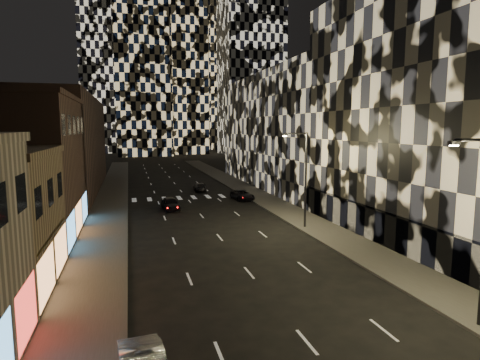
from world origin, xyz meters
TOP-DOWN VIEW (x-y plane):
  - sidewalk_left at (-10.00, 50.00)m, footprint 4.00×120.00m
  - sidewalk_right at (10.00, 50.00)m, footprint 4.00×120.00m
  - curb_left at (-7.90, 50.00)m, footprint 0.20×120.00m
  - curb_right at (7.90, 50.00)m, footprint 0.20×120.00m
  - retail_brown at (-17.00, 33.50)m, footprint 10.00×15.00m
  - retail_filler_left at (-17.00, 60.00)m, footprint 10.00×40.00m
  - midrise_right at (20.00, 24.50)m, footprint 16.00×25.00m
  - midrise_base at (12.30, 24.50)m, footprint 0.60×25.00m
  - midrise_filler_right at (20.00, 57.00)m, footprint 16.00×40.00m
  - tower_right_mid at (35.00, 135.00)m, footprint 20.00×20.00m
  - tower_center_low at (-2.00, 140.00)m, footprint 18.00×18.00m
  - streetlight_far at (8.35, 30.00)m, footprint 2.55×0.25m
  - car_dark_midlane at (-2.95, 42.23)m, footprint 2.25×4.53m
  - car_dark_oncoming at (2.84, 55.36)m, footprint 2.09×4.38m
  - car_dark_rightlane at (7.00, 46.38)m, footprint 2.57×4.84m

SIDE VIEW (x-z plane):
  - sidewalk_left at x=-10.00m, z-range 0.00..0.15m
  - sidewalk_right at x=10.00m, z-range 0.00..0.15m
  - curb_left at x=-7.90m, z-range 0.00..0.15m
  - curb_right at x=7.90m, z-range 0.00..0.15m
  - car_dark_oncoming at x=2.84m, z-range 0.00..1.23m
  - car_dark_rightlane at x=7.00m, z-range 0.00..1.29m
  - car_dark_midlane at x=-2.95m, z-range 0.00..1.48m
  - midrise_base at x=12.30m, z-range 0.00..3.00m
  - streetlight_far at x=8.35m, z-range 0.85..9.85m
  - retail_brown at x=-17.00m, z-range 0.00..12.00m
  - retail_filler_left at x=-17.00m, z-range 0.00..14.00m
  - midrise_filler_right at x=20.00m, z-range 0.00..18.00m
  - midrise_right at x=20.00m, z-range 0.00..22.00m
  - tower_center_low at x=-2.00m, z-range 0.00..95.00m
  - tower_right_mid at x=35.00m, z-range 0.00..100.00m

